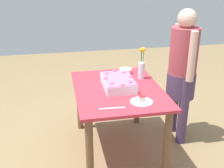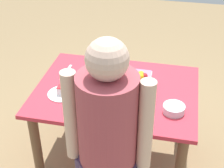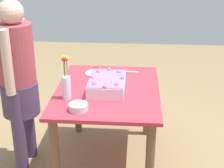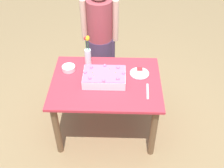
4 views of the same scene
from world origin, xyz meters
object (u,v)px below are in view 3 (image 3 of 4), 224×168
at_px(cake_knife, 127,71).
at_px(fruit_bowl, 78,107).
at_px(serving_plate_with_slice, 96,72).
at_px(person_standing, 18,77).
at_px(sheet_cake, 107,84).
at_px(flower_vase, 66,82).

xyz_separation_m(cake_knife, fruit_bowl, (0.85, -0.33, 0.02)).
distance_m(serving_plate_with_slice, person_standing, 0.76).
height_order(sheet_cake, person_standing, person_standing).
bearing_deg(sheet_cake, serving_plate_with_slice, -159.93).
xyz_separation_m(flower_vase, person_standing, (-0.11, -0.43, -0.01)).
distance_m(sheet_cake, flower_vase, 0.37).
distance_m(fruit_bowl, person_standing, 0.65).
relative_size(cake_knife, flower_vase, 0.65).
bearing_deg(serving_plate_with_slice, fruit_bowl, -2.88).
distance_m(cake_knife, person_standing, 1.04).
bearing_deg(flower_vase, sheet_cake, 122.89).
bearing_deg(flower_vase, cake_knife, 144.72).
bearing_deg(person_standing, flower_vase, -14.43).
xyz_separation_m(sheet_cake, fruit_bowl, (0.40, -0.18, -0.03)).
xyz_separation_m(sheet_cake, cake_knife, (-0.45, 0.15, -0.05)).
height_order(sheet_cake, flower_vase, flower_vase).
relative_size(cake_knife, fruit_bowl, 1.59).
height_order(serving_plate_with_slice, fruit_bowl, serving_plate_with_slice).
distance_m(cake_knife, fruit_bowl, 0.91).
bearing_deg(serving_plate_with_slice, cake_knife, 103.71).
relative_size(flower_vase, person_standing, 0.24).
bearing_deg(person_standing, fruit_bowl, -29.62).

